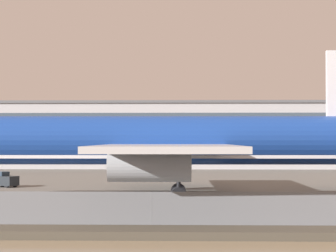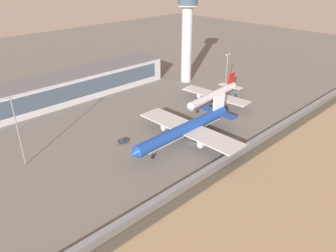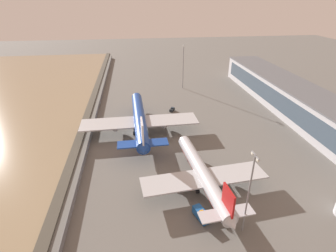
{
  "view_description": "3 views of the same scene",
  "coord_description": "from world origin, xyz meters",
  "px_view_note": "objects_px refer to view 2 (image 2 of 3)",
  "views": [
    {
      "loc": [
        2.24,
        -58.24,
        5.63
      ],
      "look_at": [
        0.46,
        5.59,
        6.93
      ],
      "focal_mm": 70.0,
      "sensor_mm": 36.0,
      "label": 1
    },
    {
      "loc": [
        -81.82,
        -71.69,
        61.83
      ],
      "look_at": [
        -2.16,
        11.27,
        3.98
      ],
      "focal_mm": 35.0,
      "sensor_mm": 36.0,
      "label": 2
    },
    {
      "loc": [
        92.67,
        1.33,
        49.1
      ],
      "look_at": [
        3.88,
        13.37,
        4.02
      ],
      "focal_mm": 28.0,
      "sensor_mm": 36.0,
      "label": 3
    }
  ],
  "objects_px": {
    "apron_light_mast_apron_east": "(17,129)",
    "control_tower": "(187,32)",
    "apron_light_mast_apron_west": "(227,71)",
    "ops_van": "(233,97)",
    "cargo_jet_blue": "(186,129)",
    "passenger_jet_silver": "(214,95)",
    "baggage_tug": "(123,141)"
  },
  "relations": [
    {
      "from": "passenger_jet_silver",
      "to": "ops_van",
      "type": "distance_m",
      "value": 12.07
    },
    {
      "from": "passenger_jet_silver",
      "to": "apron_light_mast_apron_west",
      "type": "distance_m",
      "value": 18.54
    },
    {
      "from": "passenger_jet_silver",
      "to": "apron_light_mast_apron_east",
      "type": "relative_size",
      "value": 1.67
    },
    {
      "from": "passenger_jet_silver",
      "to": "apron_light_mast_apron_west",
      "type": "height_order",
      "value": "apron_light_mast_apron_west"
    },
    {
      "from": "ops_van",
      "to": "cargo_jet_blue",
      "type": "bearing_deg",
      "value": -164.88
    },
    {
      "from": "passenger_jet_silver",
      "to": "ops_van",
      "type": "relative_size",
      "value": 7.32
    },
    {
      "from": "baggage_tug",
      "to": "apron_light_mast_apron_west",
      "type": "distance_m",
      "value": 72.16
    },
    {
      "from": "cargo_jet_blue",
      "to": "apron_light_mast_apron_west",
      "type": "relative_size",
      "value": 2.49
    },
    {
      "from": "ops_van",
      "to": "control_tower",
      "type": "bearing_deg",
      "value": 83.52
    },
    {
      "from": "passenger_jet_silver",
      "to": "apron_light_mast_apron_east",
      "type": "distance_m",
      "value": 88.74
    },
    {
      "from": "baggage_tug",
      "to": "apron_light_mast_apron_west",
      "type": "relative_size",
      "value": 0.17
    },
    {
      "from": "control_tower",
      "to": "apron_light_mast_apron_west",
      "type": "relative_size",
      "value": 2.34
    },
    {
      "from": "control_tower",
      "to": "apron_light_mast_apron_west",
      "type": "bearing_deg",
      "value": -88.14
    },
    {
      "from": "cargo_jet_blue",
      "to": "ops_van",
      "type": "distance_m",
      "value": 49.65
    },
    {
      "from": "control_tower",
      "to": "apron_light_mast_apron_west",
      "type": "xyz_separation_m",
      "value": [
        0.89,
        -27.43,
        -16.03
      ]
    },
    {
      "from": "baggage_tug",
      "to": "control_tower",
      "type": "distance_m",
      "value": 82.23
    },
    {
      "from": "passenger_jet_silver",
      "to": "baggage_tug",
      "type": "relative_size",
      "value": 11.48
    },
    {
      "from": "baggage_tug",
      "to": "apron_light_mast_apron_west",
      "type": "bearing_deg",
      "value": 4.67
    },
    {
      "from": "ops_van",
      "to": "passenger_jet_silver",
      "type": "bearing_deg",
      "value": 164.04
    },
    {
      "from": "apron_light_mast_apron_west",
      "to": "apron_light_mast_apron_east",
      "type": "height_order",
      "value": "apron_light_mast_apron_east"
    },
    {
      "from": "cargo_jet_blue",
      "to": "ops_van",
      "type": "height_order",
      "value": "cargo_jet_blue"
    },
    {
      "from": "passenger_jet_silver",
      "to": "control_tower",
      "type": "bearing_deg",
      "value": 65.08
    },
    {
      "from": "ops_van",
      "to": "apron_light_mast_apron_east",
      "type": "xyz_separation_m",
      "value": [
        -98.79,
        13.98,
        12.32
      ]
    },
    {
      "from": "cargo_jet_blue",
      "to": "control_tower",
      "type": "height_order",
      "value": "control_tower"
    },
    {
      "from": "baggage_tug",
      "to": "apron_light_mast_apron_east",
      "type": "relative_size",
      "value": 0.15
    },
    {
      "from": "passenger_jet_silver",
      "to": "apron_light_mast_apron_west",
      "type": "bearing_deg",
      "value": 18.64
    },
    {
      "from": "cargo_jet_blue",
      "to": "apron_light_mast_apron_east",
      "type": "xyz_separation_m",
      "value": [
        -51.02,
        26.89,
        8.26
      ]
    },
    {
      "from": "passenger_jet_silver",
      "to": "baggage_tug",
      "type": "distance_m",
      "value": 55.04
    },
    {
      "from": "cargo_jet_blue",
      "to": "control_tower",
      "type": "relative_size",
      "value": 1.07
    },
    {
      "from": "cargo_jet_blue",
      "to": "ops_van",
      "type": "bearing_deg",
      "value": 15.12
    },
    {
      "from": "cargo_jet_blue",
      "to": "control_tower",
      "type": "bearing_deg",
      "value": 43.36
    },
    {
      "from": "apron_light_mast_apron_east",
      "to": "control_tower",
      "type": "bearing_deg",
      "value": 12.13
    }
  ]
}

